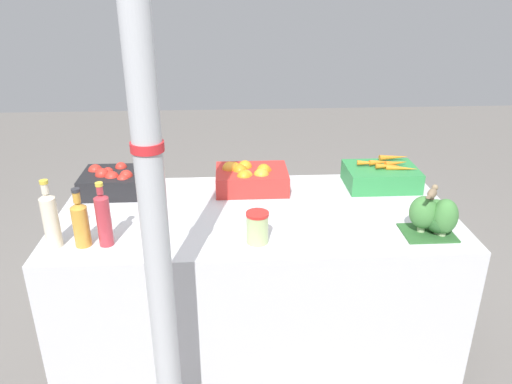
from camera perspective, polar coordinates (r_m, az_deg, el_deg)
name	(u,v)px	position (r m, az deg, el deg)	size (l,w,h in m)	color
ground_plane	(256,341)	(2.83, 0.00, -16.68)	(10.00, 10.00, 0.00)	slate
market_table	(256,280)	(2.59, 0.00, -10.05)	(1.87, 0.89, 0.79)	silver
support_pole	(150,182)	(1.60, -11.97, 1.15)	(0.10, 0.10, 2.46)	#B7BABF
apple_crate	(119,180)	(2.67, -15.35, 1.28)	(0.37, 0.27, 0.14)	black
orange_crate	(251,177)	(2.61, -0.62, 1.68)	(0.37, 0.27, 0.14)	red
carrot_crate	(382,176)	(2.73, 14.16, 1.82)	(0.37, 0.27, 0.14)	#2D8442
broccoli_pile	(435,216)	(2.29, 19.77, -2.61)	(0.22, 0.18, 0.18)	#2D602D
juice_bottle_cloudy	(50,219)	(2.20, -22.44, -2.82)	(0.07, 0.07, 0.30)	beige
juice_bottle_amber	(81,222)	(2.18, -19.42, -3.29)	(0.07, 0.07, 0.26)	gold
juice_bottle_ruby	(104,218)	(2.14, -17.02, -2.90)	(0.06, 0.06, 0.28)	#B2333D
pickle_jar	(257,227)	(2.10, 0.16, -4.05)	(0.10, 0.10, 0.14)	#B2C684
sparrow_bird	(432,193)	(2.21, 19.51, -0.08)	(0.09, 0.12, 0.05)	#4C3D2D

